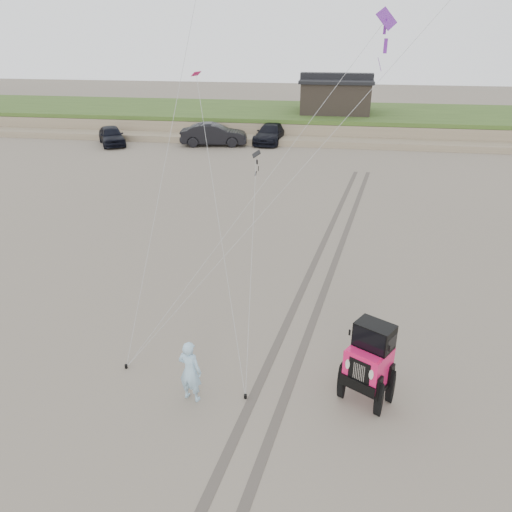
% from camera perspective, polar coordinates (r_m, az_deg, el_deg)
% --- Properties ---
extents(ground, '(160.00, 160.00, 0.00)m').
position_cam_1_polar(ground, '(13.59, -2.25, -15.35)').
color(ground, '#6B6054').
rests_on(ground, ground).
extents(dune_ridge, '(160.00, 14.25, 1.73)m').
position_cam_1_polar(dune_ridge, '(48.39, 6.45, 15.12)').
color(dune_ridge, '#7A6B54').
rests_on(dune_ridge, ground).
extents(cabin, '(6.40, 5.40, 3.35)m').
position_cam_1_polar(cabin, '(47.51, 9.09, 17.75)').
color(cabin, black).
rests_on(cabin, dune_ridge).
extents(truck_a, '(3.78, 4.69, 1.50)m').
position_cam_1_polar(truck_a, '(43.21, -16.18, 13.09)').
color(truck_a, black).
rests_on(truck_a, ground).
extents(truck_b, '(5.52, 2.64, 1.75)m').
position_cam_1_polar(truck_b, '(41.44, -4.86, 13.66)').
color(truck_b, black).
rests_on(truck_b, ground).
extents(truck_c, '(2.67, 5.35, 1.49)m').
position_cam_1_polar(truck_c, '(42.45, 1.69, 13.83)').
color(truck_c, black).
rests_on(truck_c, ground).
extents(jeep, '(4.19, 5.11, 1.76)m').
position_cam_1_polar(jeep, '(13.11, 12.60, -12.81)').
color(jeep, '#E3185A').
rests_on(jeep, ground).
extents(man, '(0.72, 0.56, 1.73)m').
position_cam_1_polar(man, '(12.98, -7.54, -12.90)').
color(man, '#8CC2D9').
rests_on(man, ground).
extents(stake_main, '(0.08, 0.08, 0.12)m').
position_cam_1_polar(stake_main, '(14.81, -14.62, -12.11)').
color(stake_main, black).
rests_on(stake_main, ground).
extents(stake_aux, '(0.08, 0.08, 0.12)m').
position_cam_1_polar(stake_aux, '(13.38, -1.22, -15.75)').
color(stake_aux, black).
rests_on(stake_aux, ground).
extents(tire_tracks, '(5.22, 29.74, 0.01)m').
position_cam_1_polar(tire_tracks, '(20.18, 7.67, -1.19)').
color(tire_tracks, '#4C443D').
rests_on(tire_tracks, ground).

